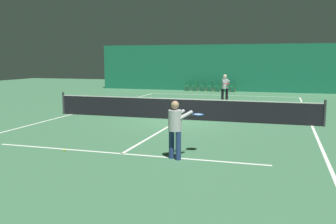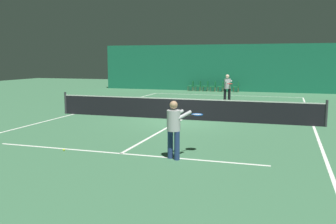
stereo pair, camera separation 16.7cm
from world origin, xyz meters
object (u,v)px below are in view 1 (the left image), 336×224
(courtside_chair_0, at_px, (188,85))
(courtside_chair_5, at_px, (226,86))
(tennis_net, at_px, (181,108))
(courtside_chair_1, at_px, (196,85))
(courtside_chair_4, at_px, (218,86))
(player_near, at_px, (176,125))
(courtside_chair_3, at_px, (211,86))
(tennis_ball, at_px, (64,150))
(player_far, at_px, (225,86))
(courtside_chair_2, at_px, (203,85))
(courtside_chair_6, at_px, (234,86))

(courtside_chair_0, relative_size, courtside_chair_5, 1.00)
(tennis_net, height_order, courtside_chair_0, tennis_net)
(courtside_chair_1, xyz_separation_m, courtside_chair_4, (1.92, 0.00, 0.00))
(player_near, height_order, courtside_chair_0, player_near)
(player_near, bearing_deg, courtside_chair_4, 33.45)
(courtside_chair_3, distance_m, tennis_ball, 21.71)
(courtside_chair_4, bearing_deg, tennis_net, 3.09)
(courtside_chair_5, bearing_deg, courtside_chair_0, -90.00)
(tennis_net, relative_size, courtside_chair_5, 14.29)
(player_far, bearing_deg, courtside_chair_5, 170.97)
(courtside_chair_0, distance_m, courtside_chair_3, 1.92)
(courtside_chair_4, distance_m, courtside_chair_5, 0.64)
(tennis_net, bearing_deg, courtside_chair_0, 102.61)
(courtside_chair_2, bearing_deg, player_near, 9.78)
(courtside_chair_5, bearing_deg, tennis_net, 0.66)
(courtside_chair_3, height_order, courtside_chair_6, same)
(tennis_net, distance_m, courtside_chair_1, 15.32)
(player_near, distance_m, courtside_chair_2, 21.86)
(player_near, xyz_separation_m, courtside_chair_5, (-1.79, 21.54, -0.43))
(tennis_net, bearing_deg, courtside_chair_6, 88.23)
(courtside_chair_0, xyz_separation_m, courtside_chair_4, (2.56, 0.00, 0.00))
(courtside_chair_0, xyz_separation_m, courtside_chair_6, (3.84, 0.00, 0.00))
(courtside_chair_4, relative_size, courtside_chair_5, 1.00)
(player_far, distance_m, courtside_chair_4, 7.91)
(player_far, relative_size, courtside_chair_5, 2.07)
(player_far, relative_size, tennis_ball, 26.30)
(courtside_chair_1, height_order, courtside_chair_6, same)
(courtside_chair_2, height_order, courtside_chair_3, same)
(courtside_chair_3, relative_size, courtside_chair_6, 1.00)
(player_near, height_order, courtside_chair_2, player_near)
(courtside_chair_0, relative_size, courtside_chair_1, 1.00)
(courtside_chair_4, bearing_deg, tennis_ball, -2.40)
(courtside_chair_0, distance_m, courtside_chair_4, 2.56)
(courtside_chair_3, bearing_deg, courtside_chair_4, 90.00)
(courtside_chair_3, distance_m, courtside_chair_4, 0.64)
(courtside_chair_2, height_order, courtside_chair_6, same)
(player_far, bearing_deg, tennis_net, -23.44)
(player_far, bearing_deg, courtside_chair_2, -175.72)
(tennis_net, relative_size, courtside_chair_4, 14.29)
(player_far, xyz_separation_m, courtside_chair_6, (-0.40, 7.71, -0.53))
(courtside_chair_1, relative_size, courtside_chair_5, 1.00)
(courtside_chair_2, distance_m, courtside_chair_3, 0.64)
(tennis_net, relative_size, courtside_chair_1, 14.29)
(tennis_ball, bearing_deg, courtside_chair_3, 89.28)
(courtside_chair_3, distance_m, courtside_chair_5, 1.28)
(tennis_net, distance_m, player_near, 6.67)
(player_near, relative_size, courtside_chair_1, 1.87)
(courtside_chair_3, height_order, tennis_ball, courtside_chair_3)
(courtside_chair_0, distance_m, courtside_chair_1, 0.64)
(courtside_chair_0, relative_size, courtside_chair_2, 1.00)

